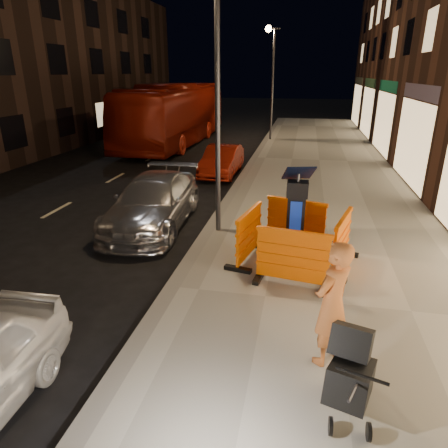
% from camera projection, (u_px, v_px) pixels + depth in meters
% --- Properties ---
extents(ground_plane, '(120.00, 120.00, 0.00)m').
position_uv_depth(ground_plane, '(173.00, 293.00, 7.58)').
color(ground_plane, black).
rests_on(ground_plane, ground).
extents(sidewalk, '(6.00, 60.00, 0.15)m').
position_uv_depth(sidewalk, '(335.00, 307.00, 7.01)').
color(sidewalk, gray).
rests_on(sidewalk, ground).
extents(kerb, '(0.30, 60.00, 0.15)m').
position_uv_depth(kerb, '(172.00, 290.00, 7.56)').
color(kerb, slate).
rests_on(kerb, ground).
extents(parking_kiosk, '(0.76, 0.76, 1.98)m').
position_uv_depth(parking_kiosk, '(296.00, 219.00, 8.13)').
color(parking_kiosk, black).
rests_on(parking_kiosk, sidewalk).
extents(barrier_front, '(1.49, 0.80, 1.11)m').
position_uv_depth(barrier_front, '(292.00, 258.00, 7.42)').
color(barrier_front, '#F66101').
rests_on(barrier_front, sidewalk).
extents(barrier_back, '(1.53, 0.97, 1.11)m').
position_uv_depth(barrier_back, '(296.00, 223.00, 9.16)').
color(barrier_back, '#F66101').
rests_on(barrier_back, sidewalk).
extents(barrier_kerbside, '(0.86, 1.51, 1.11)m').
position_uv_depth(barrier_kerbside, '(249.00, 235.00, 8.46)').
color(barrier_kerbside, '#F66101').
rests_on(barrier_kerbside, sidewalk).
extents(barrier_bldgside, '(0.95, 1.52, 1.11)m').
position_uv_depth(barrier_bldgside, '(341.00, 242.00, 8.11)').
color(barrier_bldgside, '#F66101').
rests_on(barrier_bldgside, sidewalk).
extents(car_silver, '(2.09, 4.65, 1.32)m').
position_uv_depth(car_silver, '(155.00, 225.00, 10.97)').
color(car_silver, silver).
rests_on(car_silver, ground).
extents(car_red, '(1.27, 3.55, 1.17)m').
position_uv_depth(car_red, '(222.00, 175.00, 16.33)').
color(car_red, maroon).
rests_on(car_red, ground).
extents(bus_doubledecker, '(2.89, 12.05, 3.35)m').
position_uv_depth(bus_doubledecker, '(177.00, 144.00, 23.27)').
color(bus_doubledecker, maroon).
rests_on(bus_doubledecker, ground).
extents(man, '(0.74, 0.78, 1.80)m').
position_uv_depth(man, '(332.00, 304.00, 5.31)').
color(man, '#BE6630').
rests_on(man, sidewalk).
extents(stroller, '(0.75, 0.94, 1.02)m').
position_uv_depth(stroller, '(351.00, 377.00, 4.59)').
color(stroller, black).
rests_on(stroller, sidewalk).
extents(street_lamp_mid, '(0.12, 0.12, 6.00)m').
position_uv_depth(street_lamp_mid, '(218.00, 109.00, 9.16)').
color(street_lamp_mid, '#3F3F44').
rests_on(street_lamp_mid, sidewalk).
extents(street_lamp_far, '(0.12, 0.12, 6.00)m').
position_uv_depth(street_lamp_far, '(272.00, 86.00, 22.90)').
color(street_lamp_far, '#3F3F44').
rests_on(street_lamp_far, sidewalk).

